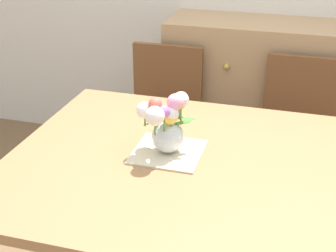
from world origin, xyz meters
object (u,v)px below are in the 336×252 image
object	(u,v)px
chair_left	(162,112)
flower_vase	(166,122)
dining_table	(189,180)
chair_right	(298,128)
dresser	(278,102)

from	to	relation	value
chair_left	flower_vase	world-z (taller)	flower_vase
dining_table	flower_vase	bearing A→B (deg)	158.91
dining_table	chair_right	distance (m)	1.03
flower_vase	chair_right	bearing A→B (deg)	60.85
chair_left	dresser	world-z (taller)	dresser
dining_table	dresser	size ratio (longest dim) A/B	1.02
dining_table	chair_right	world-z (taller)	chair_right
dining_table	flower_vase	size ratio (longest dim) A/B	5.75
chair_left	flower_vase	xyz separation A→B (m)	(0.29, -0.90, 0.38)
chair_left	dresser	bearing A→B (deg)	-148.81
dresser	dining_table	bearing A→B (deg)	-100.67
dining_table	chair_left	xyz separation A→B (m)	(-0.39, 0.94, -0.15)
chair_right	dresser	bearing A→B (deg)	-69.87
flower_vase	dresser	bearing A→B (deg)	74.45
dining_table	flower_vase	xyz separation A→B (m)	(-0.11, 0.04, 0.22)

